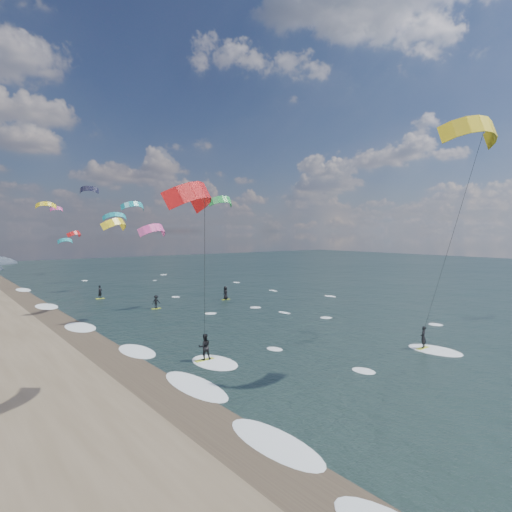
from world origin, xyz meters
TOP-DOWN VIEW (x-y plane):
  - ground at (0.00, 0.00)m, footprint 260.00×260.00m
  - wet_sand_strip at (-12.00, 10.00)m, footprint 3.00×240.00m
  - kitesurfer_near_a at (4.51, -2.73)m, footprint 7.79×8.62m
  - kitesurfer_near_b at (-9.59, 5.54)m, footprint 7.19×9.28m
  - far_kitesurfers at (1.85, 33.27)m, footprint 13.96×12.24m
  - bg_kite_field at (0.31, 54.81)m, footprint 13.93×70.28m
  - shoreline_surf at (-10.80, 14.75)m, footprint 2.40×79.40m

SIDE VIEW (x-z plane):
  - ground at x=0.00m, z-range 0.00..0.00m
  - shoreline_surf at x=-10.80m, z-range -0.06..0.06m
  - wet_sand_strip at x=-12.00m, z-range 0.00..0.01m
  - far_kitesurfers at x=1.85m, z-range -0.04..1.75m
  - kitesurfer_near_b at x=-9.59m, z-range 1.79..14.13m
  - bg_kite_field at x=0.31m, z-range 6.79..16.45m
  - kitesurfer_near_a at x=4.51m, z-range 4.17..20.36m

